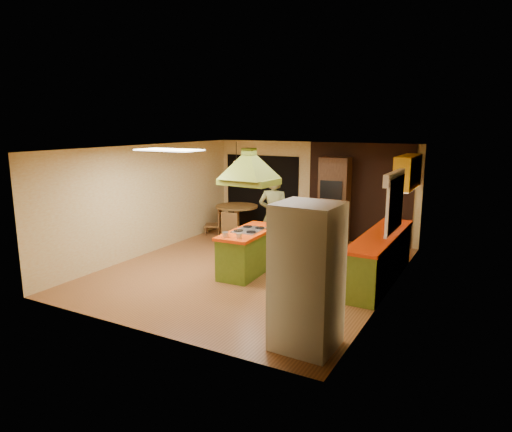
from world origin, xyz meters
The scene contains 21 objects.
ground centered at (0.00, 0.00, 0.00)m, with size 6.50×6.50×0.00m, color #945A30.
room_walls centered at (0.00, 0.00, 1.25)m, with size 5.50×6.50×6.50m.
ceiling_plane centered at (0.00, 0.00, 2.50)m, with size 6.50×6.50×0.00m, color silver.
brick_panel centered at (1.25, 3.23, 1.25)m, with size 2.64×0.03×2.50m, color #381E14.
nook_opening centered at (-1.50, 3.23, 1.05)m, with size 2.20×0.03×2.10m, color black.
right_counter centered at (2.45, 0.60, 0.46)m, with size 0.62×3.05×0.92m.
upper_cabinets centered at (2.57, 2.20, 1.95)m, with size 0.34×1.40×0.70m, color yellow.
window_right centered at (2.70, 0.40, 1.77)m, with size 0.12×1.35×1.06m.
fluor_panel centered at (-1.10, -1.20, 2.48)m, with size 1.20×0.60×0.03m, color white.
kitchen_island centered at (0.00, -0.14, 0.44)m, with size 0.77×1.75×0.88m.
range_hood centered at (0.00, -0.14, 2.25)m, with size 1.10×0.82×0.80m.
man centered at (-0.05, 1.07, 0.94)m, with size 0.69×0.45×1.89m, color brown.
refrigerator centered at (2.22, -2.54, 0.99)m, with size 0.81×0.77×1.97m, color silver.
wall_oven centered at (0.71, 2.95, 1.08)m, with size 0.74×0.64×2.15m.
dining_table centered at (-1.75, 2.29, 0.59)m, with size 1.12×1.12×0.83m.
chair_left centered at (-2.45, 2.19, 0.38)m, with size 0.42×0.42×0.77m, color brown, non-canonical shape.
chair_near centered at (-1.50, 1.64, 0.41)m, with size 0.45×0.45×0.81m, color brown, non-canonical shape.
pendant_lamp centered at (-1.75, 2.29, 1.90)m, with size 0.31×0.31×0.20m, color #FF9E3F.
canister_large centered at (2.40, 1.90, 1.04)m, with size 0.16×0.16×0.23m, color #F5DFC5.
canister_medium centered at (2.40, 1.36, 1.02)m, with size 0.14×0.14×0.19m, color beige.
canister_small centered at (2.40, 1.35, 1.00)m, with size 0.13×0.13×0.17m, color #F9E7C8.
Camera 1 is at (4.37, -7.88, 2.97)m, focal length 32.00 mm.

